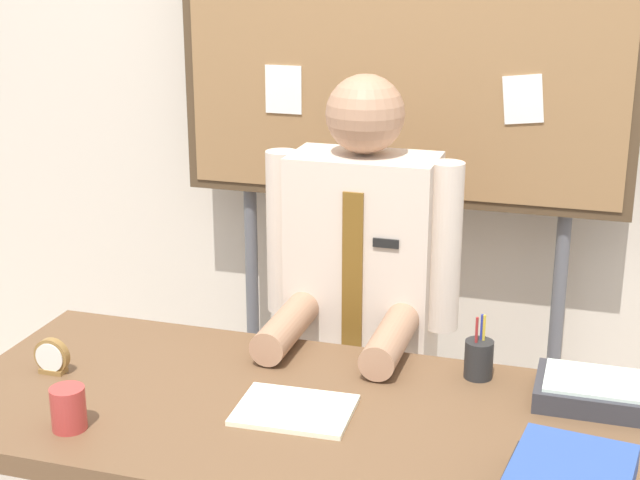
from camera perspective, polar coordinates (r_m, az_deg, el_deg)
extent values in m
cube|color=beige|center=(3.16, 5.70, 10.39)|extent=(6.40, 0.08, 2.70)
cube|color=brown|center=(2.21, -1.36, -10.63)|extent=(1.64, 0.74, 0.05)
cube|color=brown|center=(2.93, -13.88, -11.70)|extent=(0.07, 0.07, 0.67)
cube|color=#2D2D33|center=(2.94, 2.41, -13.66)|extent=(0.34, 0.30, 0.44)
cube|color=beige|center=(2.68, 2.58, -2.74)|extent=(0.40, 0.22, 0.75)
sphere|color=#A87A5B|center=(2.55, 2.73, 7.56)|extent=(0.21, 0.21, 0.21)
cylinder|color=beige|center=(2.68, -2.26, 0.48)|extent=(0.09, 0.09, 0.46)
cylinder|color=beige|center=(2.57, 7.48, -0.42)|extent=(0.09, 0.09, 0.46)
cylinder|color=#A87A5B|center=(2.50, -2.08, -5.27)|extent=(0.09, 0.30, 0.09)
cylinder|color=#A87A5B|center=(2.43, 4.22, -6.03)|extent=(0.09, 0.30, 0.09)
cube|color=brown|center=(2.55, 1.95, -2.42)|extent=(0.06, 0.01, 0.49)
cube|color=black|center=(2.50, 3.97, -0.20)|extent=(0.07, 0.01, 0.02)
cube|color=#4C3823|center=(2.94, 5.01, 13.85)|extent=(1.42, 0.05, 1.22)
cube|color=olive|center=(2.93, 4.96, 13.84)|extent=(1.36, 0.04, 1.16)
cylinder|color=#59595E|center=(3.36, -4.05, -4.37)|extent=(0.04, 0.04, 0.97)
cylinder|color=#59595E|center=(3.16, 13.87, -6.34)|extent=(0.04, 0.04, 0.97)
cube|color=white|center=(2.88, 12.08, 8.24)|extent=(0.13, 0.00, 0.15)
cube|color=white|center=(3.04, -2.20, 9.00)|extent=(0.12, 0.00, 0.15)
cube|color=#2D4C99|center=(1.89, 14.82, -13.58)|extent=(0.25, 0.27, 0.06)
cube|color=#F4EFCC|center=(2.18, -1.42, -10.17)|extent=(0.27, 0.21, 0.01)
cylinder|color=olive|center=(2.44, -15.77, -6.69)|extent=(0.09, 0.02, 0.09)
cylinder|color=white|center=(2.43, -15.93, -6.81)|extent=(0.07, 0.00, 0.07)
cube|color=olive|center=(2.45, -15.69, -7.52)|extent=(0.06, 0.04, 0.01)
cylinder|color=#B23833|center=(2.17, -14.85, -9.73)|extent=(0.08, 0.08, 0.10)
cylinder|color=#262626|center=(2.36, 9.49, -7.06)|extent=(0.07, 0.07, 0.09)
cylinder|color=#263399|center=(2.35, 9.62, -6.06)|extent=(0.01, 0.01, 0.15)
cylinder|color=maroon|center=(2.33, 9.32, -6.24)|extent=(0.01, 0.01, 0.15)
cylinder|color=gold|center=(2.35, 9.76, -6.10)|extent=(0.01, 0.01, 0.15)
cube|color=#333338|center=(2.31, 16.04, -8.75)|extent=(0.26, 0.20, 0.05)
cube|color=silver|center=(2.29, 16.10, -8.10)|extent=(0.22, 0.17, 0.01)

